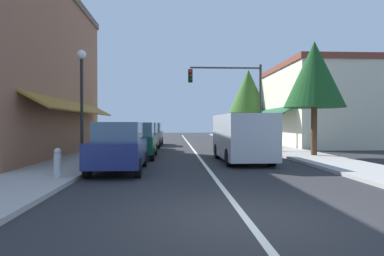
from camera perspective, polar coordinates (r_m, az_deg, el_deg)
name	(u,v)px	position (r m, az deg, el deg)	size (l,w,h in m)	color
ground_plane	(192,148)	(24.31, -0.03, -3.30)	(80.00, 80.00, 0.00)	#28282B
sidewalk_left	(113,147)	(24.62, -12.94, -3.13)	(2.60, 56.00, 0.12)	#A39E99
sidewalk_right	(268,147)	(25.20, 12.57, -3.04)	(2.60, 56.00, 0.12)	#A39E99
lane_center_stripe	(192,148)	(24.31, -0.03, -3.30)	(0.14, 52.00, 0.01)	silver
storefront_left_block	(13,71)	(20.18, -27.60, 8.43)	(6.87, 14.20, 8.89)	#8E5B42
storefront_right_block	(313,105)	(28.43, 19.52, 3.55)	(6.96, 10.20, 6.25)	beige
parked_car_nearest_left	(119,147)	(12.45, -12.04, -3.14)	(1.82, 4.12, 1.77)	navy
parked_car_second_left	(138,140)	(17.31, -8.98, -2.04)	(1.78, 4.10, 1.77)	#0F4C33
parked_car_third_left	(145,137)	(22.19, -7.86, -1.43)	(1.86, 4.14, 1.77)	black
parked_car_far_left	(151,134)	(27.32, -6.84, -1.01)	(1.84, 4.13, 1.77)	#4C5156
van_in_lane	(242,136)	(15.53, 8.30, -1.37)	(2.07, 5.21, 2.12)	#B2B7BC
traffic_signal_mast_arm	(236,91)	(24.21, 7.28, 6.14)	(5.18, 0.50, 5.85)	#333333
street_lamp_left_near	(82,88)	(14.22, -17.86, 6.37)	(0.36, 0.36, 4.61)	black
tree_right_near	(314,75)	(18.65, 19.65, 8.33)	(3.06, 3.06, 5.90)	#4C331E
tree_right_far	(248,91)	(32.88, 9.34, 6.03)	(3.68, 3.68, 6.79)	#4C331E
fire_hydrant	(58,163)	(11.06, -21.43, -5.38)	(0.22, 0.22, 0.87)	#B2B2B7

